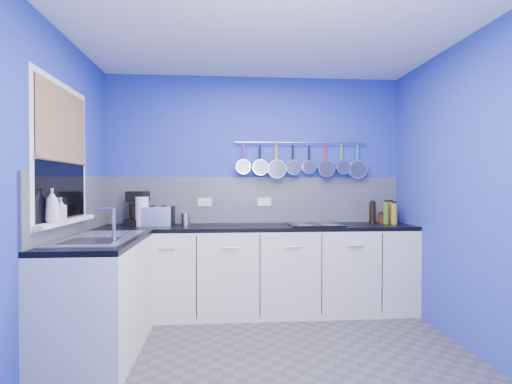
{
  "coord_description": "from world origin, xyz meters",
  "views": [
    {
      "loc": [
        -0.33,
        -2.81,
        1.31
      ],
      "look_at": [
        -0.05,
        0.75,
        1.25
      ],
      "focal_mm": 27.59,
      "sensor_mm": 36.0,
      "label": 1
    }
  ],
  "objects": [
    {
      "name": "floor",
      "position": [
        0.0,
        0.0,
        -0.01
      ],
      "size": [
        3.2,
        3.0,
        0.02
      ],
      "primitive_type": "cube",
      "color": "#47474C",
      "rests_on": "ground"
    },
    {
      "name": "ceiling",
      "position": [
        0.0,
        0.0,
        2.51
      ],
      "size": [
        3.2,
        3.0,
        0.02
      ],
      "primitive_type": "cube",
      "color": "white",
      "rests_on": "ground"
    },
    {
      "name": "wall_back",
      "position": [
        0.0,
        1.51,
        1.25
      ],
      "size": [
        3.2,
        0.02,
        2.5
      ],
      "primitive_type": "cube",
      "color": "#283BAD",
      "rests_on": "ground"
    },
    {
      "name": "wall_front",
      "position": [
        0.0,
        -1.51,
        1.25
      ],
      "size": [
        3.2,
        0.02,
        2.5
      ],
      "primitive_type": "cube",
      "color": "#283BAD",
      "rests_on": "ground"
    },
    {
      "name": "wall_left",
      "position": [
        -1.61,
        0.0,
        1.25
      ],
      "size": [
        0.02,
        3.0,
        2.5
      ],
      "primitive_type": "cube",
      "color": "#283BAD",
      "rests_on": "ground"
    },
    {
      "name": "wall_right",
      "position": [
        1.61,
        0.0,
        1.25
      ],
      "size": [
        0.02,
        3.0,
        2.5
      ],
      "primitive_type": "cube",
      "color": "#283BAD",
      "rests_on": "ground"
    },
    {
      "name": "backsplash_back",
      "position": [
        0.0,
        1.49,
        1.15
      ],
      "size": [
        3.2,
        0.02,
        0.5
      ],
      "primitive_type": "cube",
      "color": "gray",
      "rests_on": "wall_back"
    },
    {
      "name": "backsplash_left",
      "position": [
        -1.59,
        0.6,
        1.15
      ],
      "size": [
        0.02,
        1.8,
        0.5
      ],
      "primitive_type": "cube",
      "color": "gray",
      "rests_on": "wall_left"
    },
    {
      "name": "cabinet_run_back",
      "position": [
        0.0,
        1.2,
        0.43
      ],
      "size": [
        3.2,
        0.6,
        0.86
      ],
      "primitive_type": "cube",
      "color": "silver",
      "rests_on": "ground"
    },
    {
      "name": "worktop_back",
      "position": [
        0.0,
        1.2,
        0.88
      ],
      "size": [
        3.2,
        0.6,
        0.04
      ],
      "primitive_type": "cube",
      "color": "black",
      "rests_on": "cabinet_run_back"
    },
    {
      "name": "cabinet_run_left",
      "position": [
        -1.3,
        0.3,
        0.43
      ],
      "size": [
        0.6,
        1.2,
        0.86
      ],
      "primitive_type": "cube",
      "color": "silver",
      "rests_on": "ground"
    },
    {
      "name": "worktop_left",
      "position": [
        -1.3,
        0.3,
        0.88
      ],
      "size": [
        0.6,
        1.2,
        0.04
      ],
      "primitive_type": "cube",
      "color": "black",
      "rests_on": "cabinet_run_left"
    },
    {
      "name": "window_frame",
      "position": [
        -1.58,
        0.3,
        1.55
      ],
      "size": [
        0.01,
        1.0,
        1.1
      ],
      "primitive_type": "cube",
      "color": "white",
      "rests_on": "wall_left"
    },
    {
      "name": "window_glass",
      "position": [
        -1.57,
        0.3,
        1.55
      ],
      "size": [
        0.01,
        0.9,
        1.0
      ],
      "primitive_type": "cube",
      "color": "black",
      "rests_on": "wall_left"
    },
    {
      "name": "bamboo_blind",
      "position": [
        -1.56,
        0.3,
        1.77
      ],
      "size": [
        0.01,
        0.9,
        0.55
      ],
      "primitive_type": "cube",
      "color": "#A88155",
      "rests_on": "wall_left"
    },
    {
      "name": "window_sill",
      "position": [
        -1.55,
        0.3,
        1.04
      ],
      "size": [
        0.1,
        0.98,
        0.03
      ],
      "primitive_type": "cube",
      "color": "white",
      "rests_on": "wall_left"
    },
    {
      "name": "sink_unit",
      "position": [
        -1.3,
        0.3,
        0.9
      ],
      "size": [
        0.5,
        0.95,
        0.01
      ],
      "primitive_type": "cube",
      "color": "silver",
      "rests_on": "worktop_left"
    },
    {
      "name": "mixer_tap",
      "position": [
        -1.14,
        0.12,
        1.03
      ],
      "size": [
        0.12,
        0.08,
        0.26
      ],
      "primitive_type": null,
      "color": "silver",
      "rests_on": "worktop_left"
    },
    {
      "name": "socket_left",
      "position": [
        -0.55,
        1.48,
        1.13
      ],
      "size": [
        0.15,
        0.01,
        0.09
      ],
      "primitive_type": "cube",
      "color": "white",
      "rests_on": "backsplash_back"
    },
    {
      "name": "socket_right",
      "position": [
        0.1,
        1.48,
        1.13
      ],
      "size": [
        0.15,
        0.01,
        0.09
      ],
      "primitive_type": "cube",
      "color": "white",
      "rests_on": "backsplash_back"
    },
    {
      "name": "pot_rail",
      "position": [
        0.5,
        1.45,
        1.78
      ],
      "size": [
        1.45,
        0.02,
        0.02
      ],
      "primitive_type": "cylinder",
      "rotation": [
        0.0,
        1.57,
        0.0
      ],
      "color": "silver",
      "rests_on": "wall_back"
    },
    {
      "name": "soap_bottle_a",
      "position": [
        -1.53,
        0.02,
        1.17
      ],
      "size": [
        0.11,
        0.11,
        0.24
      ],
      "primitive_type": "imported",
      "rotation": [
        0.0,
        0.0,
        0.28
      ],
      "color": "white",
      "rests_on": "window_sill"
    },
    {
      "name": "soap_bottle_b",
      "position": [
        -1.53,
        0.16,
        1.14
      ],
      "size": [
        0.1,
        0.1,
        0.17
      ],
      "primitive_type": "imported",
      "rotation": [
        0.0,
        0.0,
        0.42
      ],
      "color": "white",
      "rests_on": "window_sill"
    },
    {
      "name": "paper_towel",
      "position": [
        -1.17,
        1.23,
        1.05
      ],
      "size": [
        0.16,
        0.16,
        0.29
      ],
      "primitive_type": "cylinder",
      "rotation": [
        0.0,
        0.0,
        0.29
      ],
      "color": "white",
      "rests_on": "worktop_back"
    },
    {
      "name": "coffee_maker",
      "position": [
        -1.23,
        1.3,
        1.07
      ],
      "size": [
        0.24,
        0.25,
        0.35
      ],
      "primitive_type": null,
      "rotation": [
        0.0,
        0.0,
        -0.21
      ],
      "color": "black",
      "rests_on": "worktop_back"
    },
    {
      "name": "toaster",
      "position": [
        -1.01,
        1.25,
        1.0
      ],
      "size": [
        0.32,
        0.2,
        0.2
      ],
      "primitive_type": "cube",
      "rotation": [
        0.0,
        0.0,
        0.09
      ],
      "color": "silver",
      "rests_on": "worktop_back"
    },
    {
      "name": "canister",
      "position": [
        -0.74,
        1.28,
        0.96
      ],
      "size": [
        0.1,
        0.1,
        0.13
      ],
      "primitive_type": "cylinder",
      "rotation": [
        0.0,
        0.0,
        -0.16
      ],
      "color": "silver",
      "rests_on": "worktop_back"
    },
    {
      "name": "hob",
      "position": [
        0.6,
        1.18,
        0.91
      ],
      "size": [
        0.54,
        0.47,
        0.01
      ],
      "primitive_type": "cube",
      "color": "black",
      "rests_on": "worktop_back"
    },
    {
      "name": "pan_0",
      "position": [
        -0.13,
        1.44,
        1.61
      ],
      "size": [
        0.16,
        0.09,
        0.35
      ],
      "primitive_type": null,
      "color": "silver",
      "rests_on": "pot_rail"
    },
    {
      "name": "pan_1",
      "position": [
        0.05,
        1.44,
        1.6
      ],
      "size": [
        0.17,
        0.12,
        0.36
      ],
      "primitive_type": null,
      "color": "silver",
      "rests_on": "pot_rail"
    },
    {
      "name": "pan_2",
      "position": [
        0.23,
        1.44,
        1.58
      ],
      "size": [
        0.21,
        0.08,
        0.4
      ],
      "primitive_type": null,
      "color": "silver",
      "rests_on": "pot_rail"
    },
    {
      "name": "pan_3",
      "position": [
        0.41,
        1.44,
        1.6
      ],
      "size": [
        0.17,
        0.08,
        0.36
      ],
      "primitive_type": null,
      "color": "silver",
      "rests_on": "pot_rail"
    },
    {
      "name": "pan_4",
      "position": [
        0.59,
        1.44,
        1.61
      ],
      "size": [
        0.15,
        0.06,
        0.34
      ],
      "primitive_type": null,
      "color": "silver",
      "rests_on": "pot_rail"
    },
    {
      "name": "pan_5",
      "position": [
        0.77,
        1.44,
        1.59
      ],
      "size": [
        0.19,
        0.09,
        0.38
      ],
      "primitive_type": null,
      "color": "silver",
      "rests_on": "pot_rail"
    },
    {
      "name": "pan_6",
      "position": [
        0.95,
        1.44,
        1.6
      ],
      "size": [
        0.16,
        0.11,
        0.35
      ],
      "primitive_type": null,
      "color": "silver",
      "rests_on": "pot_rail"
    },
    {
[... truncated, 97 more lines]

